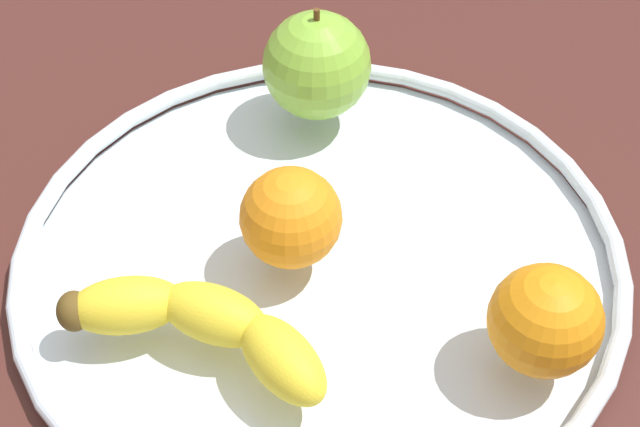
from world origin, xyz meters
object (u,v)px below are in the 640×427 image
Objects in this scene: fruit_bowl at (320,255)px; banana at (200,325)px; orange_front_left at (291,218)px; apple at (317,65)px; orange_back_right at (545,321)px.

fruit_bowl is 2.22× the size of banana.
apple is at bearing -76.29° from orange_front_left.
orange_back_right is (-18.42, -5.84, 1.51)cm from banana.
apple is (1.04, -22.20, 2.18)cm from banana.
orange_front_left reaches higher than fruit_bowl.
orange_front_left is (1.50, 1.10, 4.06)cm from fruit_bowl.
banana is 8.80cm from orange_front_left.
apple reaches higher than banana.
banana is at bearing 92.67° from apple.
apple is at bearing -69.08° from fruit_bowl.
banana is at bearing 74.34° from orange_front_left.
apple is 14.27cm from orange_front_left.
orange_back_right is at bearing 166.07° from fruit_bowl.
fruit_bowl is at bearing -143.75° from orange_front_left.
banana is (3.84, 9.45, 2.60)cm from fruit_bowl.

